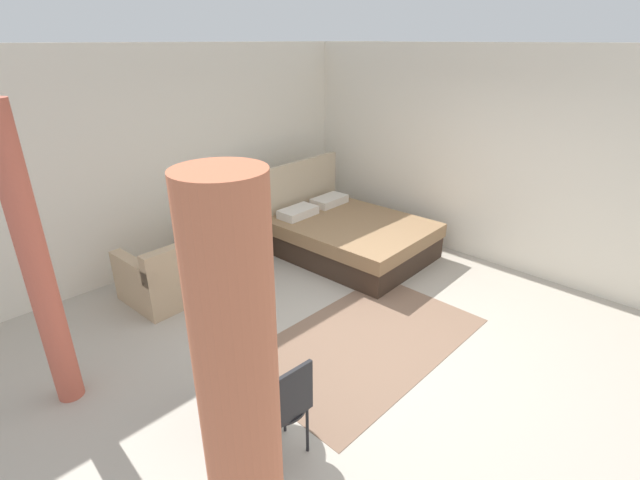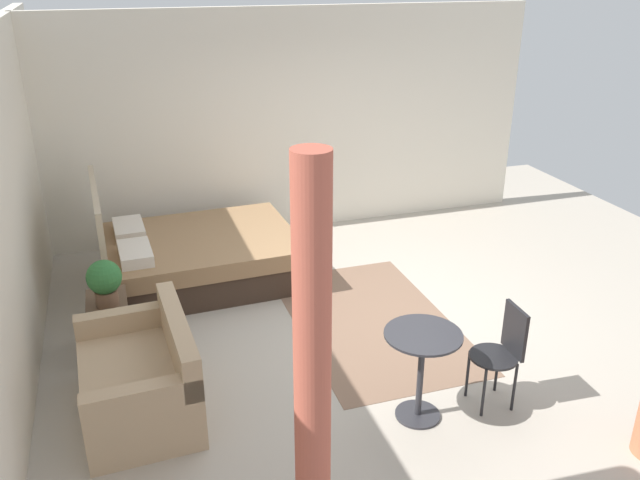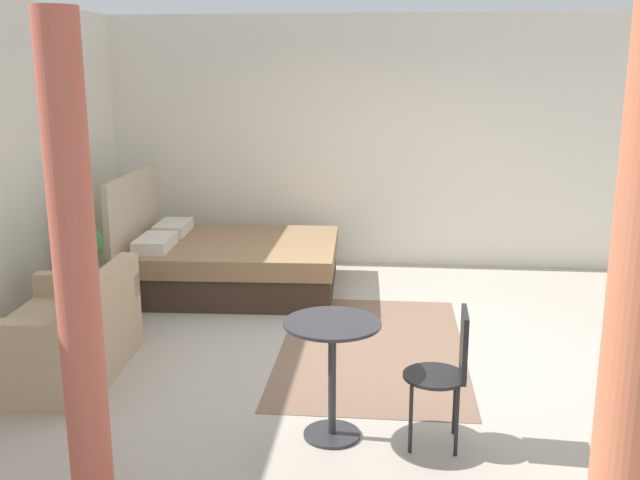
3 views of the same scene
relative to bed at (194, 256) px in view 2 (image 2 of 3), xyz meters
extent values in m
cube|color=#B2A899|center=(-1.46, -1.56, -0.30)|extent=(8.41, 9.40, 0.02)
cube|color=silver|center=(-1.46, 1.64, 1.14)|extent=(8.41, 0.12, 2.85)
cube|color=silver|center=(1.24, -1.56, 1.14)|extent=(0.12, 6.40, 2.85)
cube|color=#7F604C|center=(-1.50, -1.54, -0.29)|extent=(2.50, 1.50, 0.01)
cube|color=#38281E|center=(0.00, -0.09, -0.13)|extent=(1.67, 2.10, 0.32)
cube|color=#93704C|center=(0.00, -0.09, 0.13)|extent=(1.71, 2.14, 0.19)
cube|color=tan|center=(-0.04, 0.96, 0.32)|extent=(1.65, 0.13, 1.21)
cube|color=silver|center=(-0.38, 0.64, 0.28)|extent=(0.58, 0.34, 0.12)
cube|color=silver|center=(0.32, 0.67, 0.28)|extent=(0.58, 0.34, 0.12)
cube|color=tan|center=(-2.25, 0.77, -0.07)|extent=(1.33, 0.90, 0.44)
cube|color=tan|center=(-2.23, 0.42, 0.33)|extent=(1.30, 0.20, 0.35)
cube|color=tan|center=(-1.67, 0.79, 0.24)|extent=(0.18, 0.85, 0.19)
cube|color=tan|center=(-2.82, 0.74, 0.24)|extent=(0.18, 0.85, 0.19)
cube|color=brown|center=(-1.22, 0.95, -0.03)|extent=(0.54, 0.36, 0.52)
cylinder|color=brown|center=(-1.32, 0.94, 0.30)|extent=(0.20, 0.20, 0.15)
sphere|color=#2D6B33|center=(-1.32, 0.94, 0.50)|extent=(0.31, 0.31, 0.31)
cylinder|color=#2D2D33|center=(-2.99, -1.33, -0.28)|extent=(0.36, 0.36, 0.02)
cylinder|color=#2D2D33|center=(-2.99, -1.33, 0.08)|extent=(0.05, 0.05, 0.74)
cylinder|color=#2D2D33|center=(-2.99, -1.33, 0.46)|extent=(0.60, 0.60, 0.02)
cylinder|color=black|center=(-2.88, -1.83, -0.07)|extent=(0.02, 0.02, 0.43)
cylinder|color=black|center=(-3.15, -1.82, -0.07)|extent=(0.02, 0.02, 0.43)
cylinder|color=black|center=(-2.89, -2.10, -0.07)|extent=(0.02, 0.02, 0.43)
cylinder|color=black|center=(-3.16, -2.09, -0.07)|extent=(0.02, 0.02, 0.43)
cylinder|color=black|center=(-3.02, -1.96, 0.15)|extent=(0.40, 0.40, 0.02)
cube|color=black|center=(-3.03, -2.12, 0.37)|extent=(0.31, 0.04, 0.41)
cylinder|color=#C15B47|center=(-3.92, -0.17, 0.97)|extent=(0.21, 0.21, 2.53)
camera|label=1|loc=(-4.67, -3.95, 2.60)|focal=25.77mm
camera|label=2|loc=(-6.80, 0.72, 3.06)|focal=36.75mm
camera|label=3|loc=(-7.11, -1.66, 1.97)|focal=40.46mm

